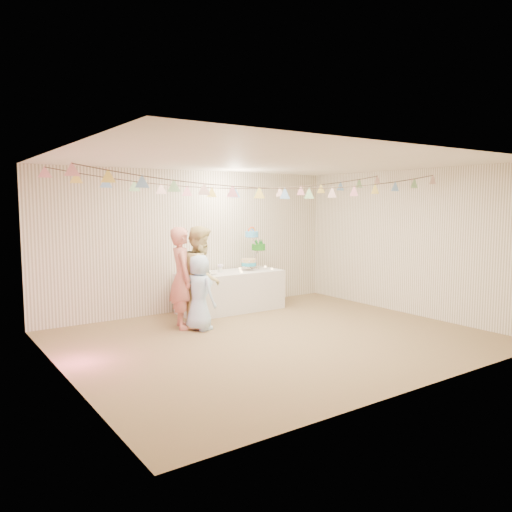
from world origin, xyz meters
TOP-DOWN VIEW (x-y plane):
  - floor at (0.00, 0.00)m, footprint 6.00×6.00m
  - ceiling at (0.00, 0.00)m, footprint 6.00×6.00m
  - back_wall at (0.00, 2.50)m, footprint 6.00×6.00m
  - front_wall at (0.00, -2.50)m, footprint 6.00×6.00m
  - left_wall at (-3.00, 0.00)m, footprint 5.00×5.00m
  - right_wall at (3.00, 0.00)m, footprint 5.00×5.00m
  - table at (0.46, 2.00)m, footprint 1.96×0.78m
  - cake_stand at (1.01, 2.05)m, footprint 0.68×0.40m
  - cake_bottom at (0.86, 1.99)m, footprint 0.31×0.31m
  - cake_middle at (1.19, 2.14)m, footprint 0.27×0.27m
  - cake_top_tier at (0.95, 2.02)m, footprint 0.25×0.25m
  - platter at (-0.05, 1.95)m, footprint 0.33×0.33m
  - posy at (0.27, 2.05)m, footprint 0.13×0.13m
  - person_adult_a at (-0.85, 1.37)m, footprint 0.53×0.67m
  - person_adult_b at (-0.54, 1.29)m, footprint 0.97×1.01m
  - person_child at (-0.69, 1.09)m, footprint 0.51×0.66m
  - bunting_back at (0.00, 1.10)m, footprint 5.60×1.10m
  - bunting_front at (0.00, -0.20)m, footprint 5.60×0.90m
  - tealight_0 at (-0.34, 1.85)m, footprint 0.04×0.04m
  - tealight_1 at (0.11, 2.18)m, footprint 0.04×0.04m
  - tealight_2 at (0.56, 1.78)m, footprint 0.04×0.04m
  - tealight_3 at (0.81, 2.22)m, footprint 0.04×0.04m
  - tealight_4 at (1.28, 1.82)m, footprint 0.04×0.04m
  - tealight_5 at (1.36, 2.15)m, footprint 0.04×0.04m
  - tealight_6 at (0.65, 1.96)m, footprint 0.04×0.04m

SIDE VIEW (x-z plane):
  - floor at x=0.00m, z-range 0.00..0.00m
  - table at x=0.46m, z-range 0.00..0.73m
  - person_child at x=-0.69m, z-range 0.00..1.20m
  - tealight_0 at x=-0.34m, z-range 0.73..0.76m
  - tealight_1 at x=0.11m, z-range 0.73..0.76m
  - tealight_2 at x=0.56m, z-range 0.73..0.76m
  - tealight_3 at x=0.81m, z-range 0.73..0.76m
  - tealight_4 at x=1.28m, z-range 0.73..0.76m
  - tealight_5 at x=1.36m, z-range 0.73..0.76m
  - tealight_6 at x=0.65m, z-range 0.73..0.76m
  - platter at x=-0.05m, z-range 0.75..0.77m
  - person_adult_a at x=-0.85m, z-range 0.00..1.63m
  - person_adult_b at x=-0.54m, z-range 0.00..1.64m
  - posy at x=0.27m, z-range 0.75..0.90m
  - cake_bottom at x=0.86m, z-range 0.76..0.91m
  - cake_middle at x=1.19m, z-range 1.00..1.22m
  - cake_stand at x=1.01m, z-range 0.75..1.51m
  - back_wall at x=0.00m, z-range 1.30..1.30m
  - front_wall at x=0.00m, z-range 1.30..1.30m
  - left_wall at x=-3.00m, z-range 1.30..1.30m
  - right_wall at x=3.00m, z-range 1.30..1.30m
  - cake_top_tier at x=0.95m, z-range 1.28..1.47m
  - bunting_front at x=0.00m, z-range 2.14..2.50m
  - bunting_back at x=0.00m, z-range 2.15..2.55m
  - ceiling at x=0.00m, z-range 2.60..2.60m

